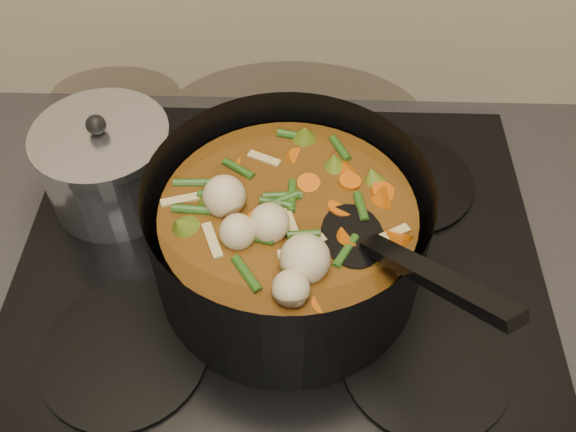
{
  "coord_description": "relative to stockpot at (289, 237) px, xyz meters",
  "views": [
    {
      "loc": [
        0.02,
        1.48,
        1.55
      ],
      "look_at": [
        0.01,
        1.91,
        1.03
      ],
      "focal_mm": 40.0,
      "sensor_mm": 36.0,
      "label": 1
    }
  ],
  "objects": [
    {
      "name": "stovetop",
      "position": [
        -0.01,
        0.02,
        -0.08
      ],
      "size": [
        0.62,
        0.54,
        0.03
      ],
      "color": "black",
      "rests_on": "counter"
    },
    {
      "name": "counter",
      "position": [
        -0.01,
        0.02,
        -0.54
      ],
      "size": [
        2.64,
        0.64,
        0.91
      ],
      "color": "brown",
      "rests_on": "ground"
    },
    {
      "name": "stockpot",
      "position": [
        0.0,
        0.0,
        0.0
      ],
      "size": [
        0.38,
        0.39,
        0.22
      ],
      "rotation": [
        0.0,
        0.0,
        0.37
      ],
      "color": "black",
      "rests_on": "stovetop"
    },
    {
      "name": "saucepan",
      "position": [
        -0.23,
        0.11,
        -0.01
      ],
      "size": [
        0.16,
        0.16,
        0.13
      ],
      "rotation": [
        0.0,
        0.0,
        0.28
      ],
      "color": "silver",
      "rests_on": "stovetop"
    }
  ]
}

